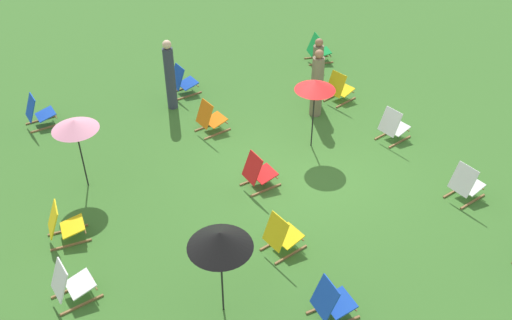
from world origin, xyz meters
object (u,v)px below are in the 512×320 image
at_px(umbrella_0, 220,240).
at_px(umbrella_2, 75,125).
at_px(deckchair_1, 339,88).
at_px(person_2, 170,76).
at_px(deckchair_5, 466,184).
at_px(deckchair_10, 318,50).
at_px(deckchair_3, 63,225).
at_px(deckchair_13, 210,118).
at_px(deckchair_9, 332,302).
at_px(person_1, 317,85).
at_px(umbrella_1, 315,85).
at_px(deckchair_12, 38,112).
at_px(deckchair_7, 258,172).
at_px(person_0, 317,73).
at_px(deckchair_8, 282,236).
at_px(deckchair_6, 183,81).
at_px(deckchair_4, 70,284).
at_px(deckchair_0, 393,126).

xyz_separation_m(umbrella_0, umbrella_2, (4.26, 1.46, -0.08)).
distance_m(deckchair_1, person_2, 4.39).
height_order(deckchair_5, deckchair_10, same).
relative_size(deckchair_3, deckchair_13, 0.98).
height_order(deckchair_3, deckchair_10, same).
height_order(deckchair_9, person_1, person_1).
height_order(umbrella_1, person_2, person_2).
bearing_deg(deckchair_12, deckchair_7, -146.31).
distance_m(deckchair_5, person_1, 4.35).
relative_size(deckchair_10, person_0, 0.46).
xyz_separation_m(person_0, person_1, (-0.53, 0.29, -0.01)).
xyz_separation_m(deckchair_8, person_1, (3.98, -2.90, 0.48)).
bearing_deg(deckchair_6, deckchair_1, -129.30).
xyz_separation_m(deckchair_8, deckchair_12, (6.27, 3.56, 0.00)).
height_order(deckchair_4, person_2, person_2).
bearing_deg(deckchair_10, person_1, 159.89).
relative_size(deckchair_5, deckchair_7, 1.01).
bearing_deg(deckchair_7, umbrella_2, 57.35).
height_order(umbrella_0, person_1, person_1).
height_order(deckchair_12, person_0, person_0).
relative_size(deckchair_7, umbrella_0, 0.47).
bearing_deg(umbrella_2, deckchair_8, -139.21).
distance_m(deckchair_6, umbrella_1, 4.26).
bearing_deg(deckchair_9, umbrella_1, -26.92).
relative_size(deckchair_5, umbrella_1, 0.48).
height_order(deckchair_3, deckchair_4, same).
distance_m(deckchair_1, deckchair_7, 4.18).
height_order(deckchair_0, deckchair_6, same).
relative_size(deckchair_1, person_2, 0.46).
relative_size(deckchair_1, deckchair_7, 1.04).
distance_m(deckchair_6, deckchair_13, 2.03).
distance_m(deckchair_5, umbrella_0, 5.77).
bearing_deg(person_0, deckchair_13, -90.55).
bearing_deg(deckchair_8, deckchair_12, 16.10).
bearing_deg(deckchair_8, deckchair_9, 168.75).
bearing_deg(deckchair_4, deckchair_13, -55.60).
distance_m(deckchair_5, deckchair_10, 6.78).
relative_size(deckchair_0, person_2, 0.46).
relative_size(deckchair_5, person_0, 0.47).
bearing_deg(umbrella_0, deckchair_5, -83.10).
relative_size(deckchair_4, person_1, 0.47).
bearing_deg(deckchair_6, deckchair_10, -96.85).
xyz_separation_m(deckchair_4, deckchair_13, (3.92, -3.92, 0.00)).
xyz_separation_m(deckchair_13, person_2, (1.47, 0.50, 0.54)).
xyz_separation_m(deckchair_5, deckchair_12, (6.44, 7.67, 0.00)).
relative_size(deckchair_7, deckchair_12, 1.00).
height_order(umbrella_2, person_2, person_2).
relative_size(deckchair_10, deckchair_12, 1.00).
relative_size(deckchair_8, person_2, 0.45).
bearing_deg(deckchair_9, deckchair_1, -33.84).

